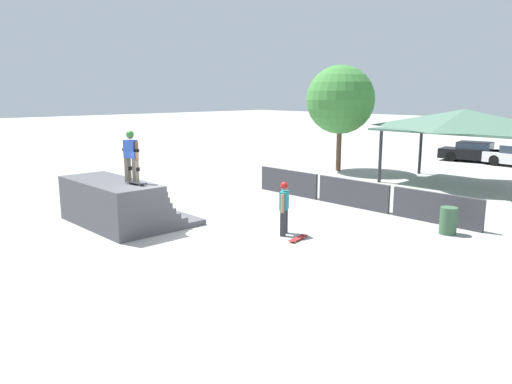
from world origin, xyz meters
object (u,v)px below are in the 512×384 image
object	(u,v)px
bystander_walking	(284,204)
trash_bin	(448,221)
skateboard_on_ground	(298,238)
tree_beside_pavilion	(340,100)
skater_on_deck	(131,153)
skateboard_on_deck	(137,183)
parked_car_black	(476,152)

from	to	relation	value
bystander_walking	trash_bin	xyz separation A→B (m)	(3.45, 3.78, -0.55)
skateboard_on_ground	tree_beside_pavilion	world-z (taller)	tree_beside_pavilion
bystander_walking	tree_beside_pavilion	world-z (taller)	tree_beside_pavilion
tree_beside_pavilion	trash_bin	distance (m)	13.40
skater_on_deck	skateboard_on_ground	xyz separation A→B (m)	(4.56, 2.89, -2.40)
bystander_walking	skateboard_on_ground	bearing A→B (deg)	-132.07
skateboard_on_deck	parked_car_black	size ratio (longest dim) A/B	0.19
trash_bin	tree_beside_pavilion	bearing A→B (deg)	142.74
skater_on_deck	trash_bin	world-z (taller)	skater_on_deck
skateboard_on_deck	skateboard_on_ground	world-z (taller)	skateboard_on_deck
skater_on_deck	bystander_walking	bearing A→B (deg)	24.39
skateboard_on_ground	trash_bin	xyz separation A→B (m)	(2.74, 3.89, 0.37)
bystander_walking	tree_beside_pavilion	xyz separation A→B (m)	(-6.84, 11.61, 2.96)
tree_beside_pavilion	bystander_walking	bearing A→B (deg)	-59.48
skater_on_deck	tree_beside_pavilion	world-z (taller)	tree_beside_pavilion
skateboard_on_ground	trash_bin	distance (m)	4.78
skateboard_on_deck	parked_car_black	xyz separation A→B (m)	(0.28, 24.04, -0.96)
trash_bin	parked_car_black	bearing A→B (deg)	110.98
bystander_walking	parked_car_black	distance (m)	21.16
skateboard_on_ground	bystander_walking	bearing A→B (deg)	70.02
skateboard_on_deck	parked_car_black	bearing A→B (deg)	81.24
bystander_walking	parked_car_black	size ratio (longest dim) A/B	0.36
skateboard_on_deck	bystander_walking	distance (m)	4.65
bystander_walking	skateboard_on_ground	distance (m)	1.17
parked_car_black	bystander_walking	bearing A→B (deg)	-92.33
skater_on_deck	parked_car_black	world-z (taller)	skater_on_deck
parked_car_black	trash_bin	bearing A→B (deg)	-79.84
tree_beside_pavilion	skateboard_on_deck	bearing A→B (deg)	-76.87
tree_beside_pavilion	parked_car_black	bearing A→B (deg)	68.26
bystander_walking	parked_car_black	xyz separation A→B (m)	(-3.12, 20.93, -0.37)
tree_beside_pavilion	skateboard_on_ground	bearing A→B (deg)	-57.22
skater_on_deck	trash_bin	size ratio (longest dim) A/B	1.95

